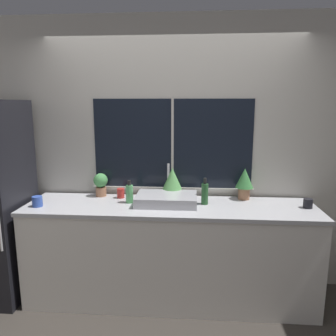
{
  "coord_description": "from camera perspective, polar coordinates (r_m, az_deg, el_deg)",
  "views": [
    {
      "loc": [
        0.21,
        -2.57,
        1.86
      ],
      "look_at": [
        -0.02,
        0.32,
        1.29
      ],
      "focal_mm": 35.0,
      "sensor_mm": 36.0,
      "label": 1
    }
  ],
  "objects": [
    {
      "name": "sink",
      "position": [
        3.07,
        -0.27,
        -5.42
      ],
      "size": [
        0.56,
        0.43,
        0.34
      ],
      "color": "#ADADB2",
      "rests_on": "counter"
    },
    {
      "name": "potted_plant_left",
      "position": [
        3.37,
        -11.64,
        -2.63
      ],
      "size": [
        0.14,
        0.14,
        0.23
      ],
      "color": "#9E6B4C",
      "rests_on": "counter"
    },
    {
      "name": "mug_red",
      "position": [
        3.29,
        -8.23,
        -4.36
      ],
      "size": [
        0.07,
        0.07,
        0.1
      ],
      "color": "#B72D28",
      "rests_on": "counter"
    },
    {
      "name": "counter",
      "position": [
        3.21,
        0.32,
        -14.46
      ],
      "size": [
        2.68,
        0.67,
        0.94
      ],
      "color": "white",
      "rests_on": "ground_plane"
    },
    {
      "name": "bottle_tall",
      "position": [
        3.06,
        6.42,
        -4.4
      ],
      "size": [
        0.06,
        0.06,
        0.25
      ],
      "color": "#235128",
      "rests_on": "counter"
    },
    {
      "name": "wall_back",
      "position": [
        3.33,
        0.82,
        2.37
      ],
      "size": [
        8.0,
        0.09,
        2.7
      ],
      "color": "#BCB7AD",
      "rests_on": "ground_plane"
    },
    {
      "name": "ground_plane",
      "position": [
        3.18,
        -0.15,
        -24.66
      ],
      "size": [
        14.0,
        14.0,
        0.0
      ],
      "primitive_type": "plane",
      "color": "#38332D"
    },
    {
      "name": "wall_left",
      "position": [
        4.81,
        -27.21,
        3.84
      ],
      "size": [
        0.06,
        7.0,
        2.7
      ],
      "color": "#BCB7AD",
      "rests_on": "ground_plane"
    },
    {
      "name": "mug_black",
      "position": [
        3.21,
        23.19,
        -5.69
      ],
      "size": [
        0.08,
        0.08,
        0.08
      ],
      "color": "black",
      "rests_on": "counter"
    },
    {
      "name": "soap_bottle",
      "position": [
        3.11,
        -6.73,
        -4.42
      ],
      "size": [
        0.07,
        0.07,
        0.22
      ],
      "color": "#519E5B",
      "rests_on": "counter"
    },
    {
      "name": "potted_plant_center",
      "position": [
        3.24,
        0.75,
        -2.16
      ],
      "size": [
        0.19,
        0.19,
        0.3
      ],
      "color": "#9E6B4C",
      "rests_on": "counter"
    },
    {
      "name": "potted_plant_right",
      "position": [
        3.27,
        13.18,
        -2.24
      ],
      "size": [
        0.17,
        0.17,
        0.31
      ],
      "color": "#9E6B4C",
      "rests_on": "counter"
    },
    {
      "name": "mug_blue",
      "position": [
        3.22,
        -21.8,
        -5.42
      ],
      "size": [
        0.09,
        0.09,
        0.09
      ],
      "color": "#3351AD",
      "rests_on": "counter"
    }
  ]
}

